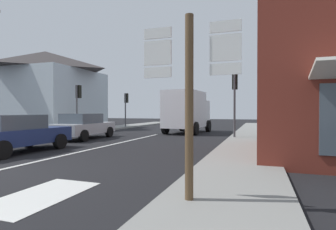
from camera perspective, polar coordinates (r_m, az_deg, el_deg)
name	(u,v)px	position (r m, az deg, el deg)	size (l,w,h in m)	color
ground_plane	(145,137)	(16.46, -5.05, -4.80)	(80.00, 80.00, 0.00)	black
sidewalk_right	(248,144)	(13.05, 16.73, -5.99)	(2.26, 44.00, 0.14)	gray
sidewalk_left	(40,136)	(18.32, -25.73, -4.09)	(2.26, 44.00, 0.14)	gray
lane_centre_stripe	(110,145)	(12.93, -12.37, -6.32)	(0.16, 12.00, 0.01)	silver
lane_turn_arrow	(41,195)	(5.79, -25.69, -15.30)	(1.20, 2.20, 0.01)	silver
clapboard_house_left	(46,90)	(27.26, -24.76, 4.97)	(9.08, 8.89, 7.17)	silver
sedan_near	(16,133)	(11.87, -29.91, -3.39)	(1.97, 4.20, 1.47)	navy
sedan_far	(84,126)	(16.16, -17.64, -2.24)	(2.11, 4.27, 1.47)	#B7BABF
delivery_truck	(187,111)	(19.66, 4.12, 0.93)	(2.79, 5.14, 3.05)	silver
route_sign_post	(189,93)	(4.43, 4.63, 4.76)	(1.66, 0.14, 3.20)	brown
traffic_light_near_right	(235,91)	(15.77, 14.15, 5.07)	(0.30, 0.49, 3.77)	#47474C
traffic_light_near_left	(78,98)	(19.66, -18.75, 3.50)	(0.30, 0.49, 3.44)	#47474C
traffic_light_far_left	(126,102)	(25.61, -8.98, 2.69)	(0.30, 0.49, 3.32)	#47474C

